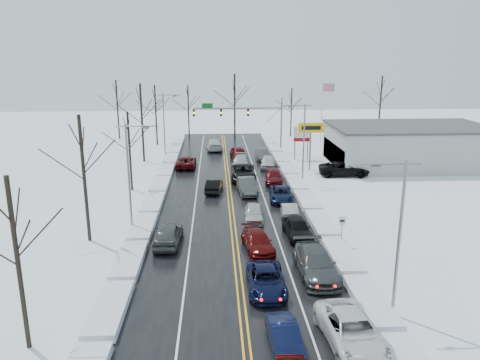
{
  "coord_description": "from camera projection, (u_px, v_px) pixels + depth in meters",
  "views": [
    {
      "loc": [
        -1.44,
        -41.17,
        14.42
      ],
      "look_at": [
        0.92,
        2.41,
        2.5
      ],
      "focal_mm": 35.0,
      "sensor_mm": 36.0,
      "label": 1
    }
  ],
  "objects": [
    {
      "name": "parked_car_1",
      "position": [
        362.0,
        172.0,
        58.43
      ],
      "size": [
        2.43,
        4.95,
        1.39
      ],
      "primitive_type": "imported",
      "rotation": [
        0.0,
        0.0,
        0.1
      ],
      "color": "#48090F",
      "rests_on": "ground"
    },
    {
      "name": "queued_car_14",
      "position": [
        281.0,
        200.0,
        47.22
      ],
      "size": [
        2.64,
        5.0,
        1.34
      ],
      "primitive_type": "imported",
      "rotation": [
        0.0,
        0.0,
        -0.09
      ],
      "color": "black",
      "rests_on": "ground"
    },
    {
      "name": "queued_car_6",
      "position": [
        243.0,
        179.0,
        55.0
      ],
      "size": [
        3.02,
        6.18,
        1.69
      ],
      "primitive_type": "imported",
      "rotation": [
        0.0,
        0.0,
        -0.03
      ],
      "color": "black",
      "rests_on": "ground"
    },
    {
      "name": "oncoming_car_1",
      "position": [
        186.0,
        167.0,
        60.74
      ],
      "size": [
        2.53,
        5.29,
        1.46
      ],
      "primitive_type": "imported",
      "rotation": [
        0.0,
        0.0,
        3.12
      ],
      "color": "#49090D",
      "rests_on": "ground"
    },
    {
      "name": "oncoming_car_2",
      "position": [
        214.0,
        150.0,
        71.83
      ],
      "size": [
        2.69,
        5.93,
        1.68
      ],
      "primitive_type": "imported",
      "rotation": [
        0.0,
        0.0,
        3.2
      ],
      "color": "silver",
      "rests_on": "ground"
    },
    {
      "name": "parked_car_2",
      "position": [
        336.0,
        161.0,
        64.15
      ],
      "size": [
        2.19,
        4.85,
        1.62
      ],
      "primitive_type": "imported",
      "rotation": [
        0.0,
        0.0,
        3.2
      ],
      "color": "black",
      "rests_on": "ground"
    },
    {
      "name": "tree_far_d",
      "position": [
        291.0,
        103.0,
        81.61
      ],
      "size": [
        3.4,
        3.4,
        8.5
      ],
      "color": "#2D231C",
      "rests_on": "ground"
    },
    {
      "name": "queued_car_13",
      "position": [
        290.0,
        220.0,
        41.62
      ],
      "size": [
        1.66,
        4.11,
        1.33
      ],
      "primitive_type": "imported",
      "rotation": [
        0.0,
        0.0,
        -0.06
      ],
      "color": "#9FA2A6",
      "rests_on": "ground"
    },
    {
      "name": "flagpole",
      "position": [
        323.0,
        110.0,
        71.66
      ],
      "size": [
        1.87,
        1.2,
        10.0
      ],
      "color": "silver",
      "rests_on": "ground"
    },
    {
      "name": "traffic_signal_mast",
      "position": [
        248.0,
        115.0,
        69.23
      ],
      "size": [
        13.28,
        0.39,
        8.0
      ],
      "color": "slate",
      "rests_on": "ground"
    },
    {
      "name": "parked_car_0",
      "position": [
        344.0,
        176.0,
        56.69
      ],
      "size": [
        6.29,
        3.3,
        1.69
      ],
      "primitive_type": "imported",
      "rotation": [
        0.0,
        0.0,
        1.49
      ],
      "color": "black",
      "rests_on": "ground"
    },
    {
      "name": "queued_car_3",
      "position": [
        258.0,
        250.0,
        35.32
      ],
      "size": [
        2.54,
        5.0,
        1.39
      ],
      "primitive_type": "imported",
      "rotation": [
        0.0,
        0.0,
        0.13
      ],
      "color": "#4B0A0A",
      "rests_on": "ground"
    },
    {
      "name": "tree_left_d",
      "position": [
        141.0,
        108.0,
        62.21
      ],
      "size": [
        4.2,
        4.2,
        10.5
      ],
      "color": "#2D231C",
      "rests_on": "ground"
    },
    {
      "name": "queued_car_12",
      "position": [
        297.0,
        237.0,
        37.85
      ],
      "size": [
        2.19,
        4.83,
        1.61
      ],
      "primitive_type": "imported",
      "rotation": [
        0.0,
        0.0,
        0.06
      ],
      "color": "black",
      "rests_on": "ground"
    },
    {
      "name": "queued_car_2",
      "position": [
        266.0,
        290.0,
        29.36
      ],
      "size": [
        2.36,
        5.03,
        1.39
      ],
      "primitive_type": "imported",
      "rotation": [
        0.0,
        0.0,
        -0.01
      ],
      "color": "black",
      "rests_on": "ground"
    },
    {
      "name": "road_surface",
      "position": [
        231.0,
        206.0,
        45.46
      ],
      "size": [
        14.0,
        84.0,
        0.01
      ],
      "primitive_type": "cube",
      "color": "black",
      "rests_on": "ground"
    },
    {
      "name": "streetlight_sw",
      "position": [
        131.0,
        169.0,
        37.85
      ],
      "size": [
        3.2,
        0.25,
        9.0
      ],
      "color": "slate",
      "rests_on": "ground"
    },
    {
      "name": "snow_bank_right",
      "position": [
        308.0,
        205.0,
        45.86
      ],
      "size": [
        1.85,
        72.0,
        0.52
      ],
      "primitive_type": "cube",
      "color": "white",
      "rests_on": "ground"
    },
    {
      "name": "queued_car_17",
      "position": [
        262.0,
        159.0,
        65.26
      ],
      "size": [
        1.62,
        4.58,
        1.5
      ],
      "primitive_type": "imported",
      "rotation": [
        0.0,
        0.0,
        -0.01
      ],
      "color": "#414346",
      "rests_on": "ground"
    },
    {
      "name": "snow_bank_left",
      "position": [
        152.0,
        207.0,
        45.06
      ],
      "size": [
        1.85,
        72.0,
        0.52
      ],
      "primitive_type": "cube",
      "color": "white",
      "rests_on": "ground"
    },
    {
      "name": "tree_far_c",
      "position": [
        235.0,
        94.0,
        79.18
      ],
      "size": [
        4.4,
        4.4,
        11.0
      ],
      "color": "#2D231C",
      "rests_on": "ground"
    },
    {
      "name": "tree_left_b",
      "position": [
        82.0,
        154.0,
        35.31
      ],
      "size": [
        4.0,
        4.0,
        10.0
      ],
      "color": "#2D231C",
      "rests_on": "ground"
    },
    {
      "name": "streetlight_nw",
      "position": [
        165.0,
        121.0,
        64.82
      ],
      "size": [
        3.2,
        0.25,
        9.0
      ],
      "color": "slate",
      "rests_on": "ground"
    },
    {
      "name": "queued_car_16",
      "position": [
        268.0,
        168.0,
        60.58
      ],
      "size": [
        2.44,
        4.76,
        1.55
      ],
      "primitive_type": "imported",
      "rotation": [
        0.0,
        0.0,
        -0.14
      ],
      "color": "silver",
      "rests_on": "ground"
    },
    {
      "name": "oncoming_car_3",
      "position": [
        169.0,
        244.0,
        36.4
      ],
      "size": [
        2.23,
        5.02,
        1.68
      ],
      "primitive_type": "imported",
      "rotation": [
        0.0,
        0.0,
        3.09
      ],
      "color": "#434649",
      "rests_on": "ground"
    },
    {
      "name": "queued_car_7",
      "position": [
        241.0,
        167.0,
        60.88
      ],
      "size": [
        2.77,
        5.39,
        1.5
      ],
      "primitive_type": "imported",
      "rotation": [
        0.0,
        0.0,
        -0.13
      ],
      "color": "#A5A8AD",
      "rests_on": "ground"
    },
    {
      "name": "tree_far_e",
      "position": [
        381.0,
        94.0,
        82.56
      ],
      "size": [
        4.2,
        4.2,
        10.5
      ],
      "color": "#2D231C",
      "rests_on": "ground"
    },
    {
      "name": "tree_far_b",
      "position": [
        188.0,
        101.0,
        81.06
      ],
      "size": [
        3.6,
        3.6,
        9.0
      ],
      "color": "#2D231C",
      "rests_on": "ground"
    },
    {
      "name": "tree_left_c",
      "position": [
        129.0,
        136.0,
        49.13
      ],
      "size": [
        3.4,
        3.4,
        8.5
      ],
      "color": "#2D231C",
      "rests_on": "ground"
    },
    {
      "name": "queued_car_5",
      "position": [
        247.0,
        193.0,
        49.59
      ],
      "size": [
        2.13,
        5.1,
        1.64
      ],
      "primitive_type": "imported",
      "rotation": [
        0.0,
        0.0,
        0.08
      ],
      "color": "#3A3D3F",
      "rests_on": "ground"
    },
    {
      "name": "streetlight_se",
      "position": [
        397.0,
        227.0,
        25.23
      ],
      "size": [
        3.2,
        0.25,
        9.0
      ],
      "color": "slate",
      "rests_on": "ground"
    },
    {
      "name": "queued_car_4",
      "position": [
        254.0,
        221.0,
        41.52
      ],
      "size": [
        1.96,
        4.24,
        1.41
      ],
      "primitive_type": "imported",
      "rotation": [
        0.0,
        0.0,
        -0.07
      ],
      "color": "silver",
      "rests_on": "ground"
    },
    {
      "name": "oncoming_car_0",
      "position": [
        214.0,
        192.0,
        50.1
      ],
      "size": [
        2.06,
        4.48,
        1.42
      ],
      "primitive_type": "imported",
      "rotation": [
        0.0,
        0.0,
        3.01
      ],
      "color": "black",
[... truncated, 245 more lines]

